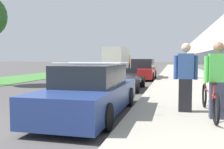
% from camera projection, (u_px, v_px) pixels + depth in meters
% --- Properties ---
extents(sidewalk_slab, '(4.68, 70.00, 0.15)m').
position_uv_depth(sidewalk_slab, '(186.00, 74.00, 23.83)').
color(sidewalk_slab, gray).
rests_on(sidewalk_slab, ground).
extents(lawn_strip, '(4.32, 70.00, 0.03)m').
position_uv_depth(lawn_strip, '(78.00, 71.00, 30.67)').
color(lawn_strip, '#3D7533').
rests_on(lawn_strip, ground).
extents(tandem_bicycle, '(0.52, 2.63, 0.86)m').
position_uv_depth(tandem_bicycle, '(209.00, 100.00, 6.06)').
color(tandem_bicycle, black).
rests_on(tandem_bicycle, sidewalk_slab).
extents(person_rider, '(0.59, 0.23, 1.75)m').
position_uv_depth(person_rider, '(218.00, 80.00, 5.67)').
color(person_rider, '#33384C').
rests_on(person_rider, sidewalk_slab).
extents(person_bystander, '(0.60, 0.24, 1.77)m').
position_uv_depth(person_bystander, '(185.00, 77.00, 6.43)').
color(person_bystander, black).
rests_on(person_bystander, sidewalk_slab).
extents(cruiser_bike_farthest, '(0.52, 1.86, 0.95)m').
position_uv_depth(cruiser_bike_farthest, '(224.00, 76.00, 14.12)').
color(cruiser_bike_farthest, black).
rests_on(cruiser_bike_farthest, sidewalk_slab).
extents(parked_sedan_curbside, '(1.80, 4.76, 1.42)m').
position_uv_depth(parked_sedan_curbside, '(92.00, 92.00, 6.78)').
color(parked_sedan_curbside, navy).
rests_on(parked_sedan_curbside, ground).
extents(vintage_roadster_curbside, '(1.80, 3.87, 1.03)m').
position_uv_depth(vintage_roadster_curbside, '(124.00, 80.00, 12.26)').
color(vintage_roadster_curbside, black).
rests_on(vintage_roadster_curbside, ground).
extents(parked_sedan_far, '(1.77, 4.39, 1.50)m').
position_uv_depth(parked_sedan_far, '(143.00, 70.00, 18.32)').
color(parked_sedan_far, maroon).
rests_on(parked_sedan_far, ground).
extents(moving_truck, '(2.47, 7.27, 2.97)m').
position_uv_depth(moving_truck, '(117.00, 59.00, 33.44)').
color(moving_truck, orange).
rests_on(moving_truck, ground).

